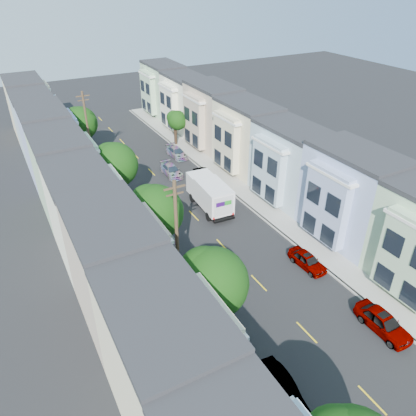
% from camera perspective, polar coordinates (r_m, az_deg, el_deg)
% --- Properties ---
extents(ground, '(160.00, 160.00, 0.00)m').
position_cam_1_polar(ground, '(34.38, 7.16, -10.44)').
color(ground, black).
rests_on(ground, ground).
extents(road_slab, '(12.00, 70.00, 0.02)m').
position_cam_1_polar(road_slab, '(44.98, -3.72, 0.67)').
color(road_slab, black).
rests_on(road_slab, ground).
extents(curb_left, '(0.30, 70.00, 0.15)m').
position_cam_1_polar(curb_left, '(43.18, -11.01, -1.18)').
color(curb_left, gray).
rests_on(curb_left, ground).
extents(curb_right, '(0.30, 70.00, 0.15)m').
position_cam_1_polar(curb_right, '(47.42, 2.91, 2.48)').
color(curb_right, gray).
rests_on(curb_right, ground).
extents(sidewalk_left, '(2.60, 70.00, 0.15)m').
position_cam_1_polar(sidewalk_left, '(42.90, -12.64, -1.61)').
color(sidewalk_left, gray).
rests_on(sidewalk_left, ground).
extents(sidewalk_right, '(2.60, 70.00, 0.15)m').
position_cam_1_polar(sidewalk_right, '(48.04, 4.24, 2.83)').
color(sidewalk_right, gray).
rests_on(sidewalk_right, ground).
extents(centerline, '(0.12, 70.00, 0.01)m').
position_cam_1_polar(centerline, '(44.98, -3.72, 0.66)').
color(centerline, gold).
rests_on(centerline, ground).
extents(townhouse_row_left, '(5.00, 70.00, 8.50)m').
position_cam_1_polar(townhouse_row_left, '(42.34, -17.52, -2.97)').
color(townhouse_row_left, '#ABC3D1').
rests_on(townhouse_row_left, ground).
extents(townhouse_row_right, '(5.00, 70.00, 8.50)m').
position_cam_1_polar(townhouse_row_right, '(50.02, 7.93, 3.70)').
color(townhouse_row_right, '#ABC3D1').
rests_on(townhouse_row_right, ground).
extents(tree_b, '(4.70, 4.70, 7.50)m').
position_cam_1_polar(tree_b, '(26.32, 0.49, -10.55)').
color(tree_b, black).
rests_on(tree_b, ground).
extents(tree_c, '(4.70, 4.70, 7.55)m').
position_cam_1_polar(tree_c, '(33.50, -7.56, -0.69)').
color(tree_c, black).
rests_on(tree_c, ground).
extents(tree_d, '(4.70, 4.70, 7.36)m').
position_cam_1_polar(tree_d, '(42.95, -13.04, 5.87)').
color(tree_d, black).
rests_on(tree_d, ground).
extents(tree_e, '(4.37, 4.37, 7.11)m').
position_cam_1_polar(tree_e, '(56.68, -17.56, 11.25)').
color(tree_e, black).
rests_on(tree_e, ground).
extents(tree_far_r, '(2.79, 2.79, 5.04)m').
position_cam_1_polar(tree_far_r, '(59.48, -4.42, 12.13)').
color(tree_far_r, black).
rests_on(tree_far_r, ground).
extents(utility_pole_near, '(1.60, 0.26, 10.00)m').
position_cam_1_polar(utility_pole_near, '(30.03, -4.37, -4.65)').
color(utility_pole_near, '#42301E').
rests_on(utility_pole_near, ground).
extents(utility_pole_far, '(1.60, 0.26, 10.00)m').
position_cam_1_polar(utility_pole_far, '(52.45, -16.48, 10.17)').
color(utility_pole_far, '#42301E').
rests_on(utility_pole_far, ground).
extents(fedex_truck, '(2.62, 6.82, 3.27)m').
position_cam_1_polar(fedex_truck, '(43.10, 0.22, 2.09)').
color(fedex_truck, silver).
rests_on(fedex_truck, ground).
extents(lead_sedan, '(1.81, 4.20, 1.25)m').
position_cam_1_polar(lead_sedan, '(51.14, -5.16, 5.30)').
color(lead_sedan, black).
rests_on(lead_sedan, ground).
extents(parked_left_b, '(1.94, 4.66, 1.52)m').
position_cam_1_polar(parked_left_b, '(26.84, 10.19, -24.11)').
color(parked_left_b, '#080B36').
rests_on(parked_left_b, ground).
extents(parked_left_c, '(1.51, 3.87, 1.25)m').
position_cam_1_polar(parked_left_c, '(31.22, 0.88, -13.75)').
color(parked_left_c, '#A2A3B1').
rests_on(parked_left_c, ground).
extents(parked_left_d, '(2.22, 5.12, 1.52)m').
position_cam_1_polar(parked_left_d, '(39.22, -7.24, -3.20)').
color(parked_left_d, '#39040E').
rests_on(parked_left_d, ground).
extents(parked_right_a, '(1.78, 4.61, 1.49)m').
position_cam_1_polar(parked_right_a, '(32.48, 23.43, -14.55)').
color(parked_right_a, '#525353').
rests_on(parked_right_a, ground).
extents(parked_right_b, '(1.71, 4.07, 1.30)m').
position_cam_1_polar(parked_right_b, '(36.40, 13.80, -7.21)').
color(parked_right_b, white).
rests_on(parked_right_b, ground).
extents(parked_right_c, '(1.34, 3.75, 1.25)m').
position_cam_1_polar(parked_right_c, '(49.61, -0.49, 4.58)').
color(parked_right_c, black).
rests_on(parked_right_c, ground).
extents(parked_right_d, '(1.89, 4.23, 1.25)m').
position_cam_1_polar(parked_right_d, '(56.30, -4.42, 7.79)').
color(parked_right_d, black).
rests_on(parked_right_d, ground).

